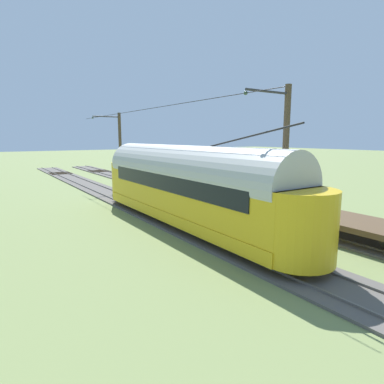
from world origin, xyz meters
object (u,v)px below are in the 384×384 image
catenary_pole_foreground (120,149)px  switch_stand (197,185)px  vintage_streetcar (185,185)px  catenary_pole_mid_near (284,162)px  flatcar_adjacent (298,210)px

catenary_pole_foreground → switch_stand: (-4.07, 7.00, -2.94)m
vintage_streetcar → catenary_pole_mid_near: catenary_pole_mid_near is taller
vintage_streetcar → flatcar_adjacent: 6.21m
vintage_streetcar → switch_stand: vintage_streetcar is taller
catenary_pole_mid_near → flatcar_adjacent: bearing=-156.0°
flatcar_adjacent → catenary_pole_mid_near: (2.73, 1.22, 2.78)m
flatcar_adjacent → switch_stand: (-1.35, -11.53, -0.16)m
catenary_pole_foreground → catenary_pole_mid_near: 19.74m
catenary_pole_foreground → switch_stand: 8.61m
catenary_pole_foreground → switch_stand: size_ratio=5.65×
switch_stand → flatcar_adjacent: bearing=83.3°
vintage_streetcar → catenary_pole_mid_near: size_ratio=2.45×
vintage_streetcar → catenary_pole_mid_near: (-2.40, 4.43, 1.38)m
vintage_streetcar → catenary_pole_foreground: size_ratio=2.45×
flatcar_adjacent → catenary_pole_foreground: bearing=-81.6°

